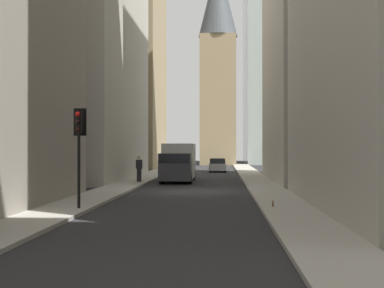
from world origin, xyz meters
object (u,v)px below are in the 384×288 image
object	(u,v)px
sedan_silver	(218,165)
discarded_bottle	(273,204)
pedestrian	(139,168)
traffic_light_foreground	(79,135)
delivery_truck	(178,162)

from	to	relation	value
sedan_silver	discarded_bottle	bearing A→B (deg)	-175.53
discarded_bottle	pedestrian	bearing A→B (deg)	28.49
sedan_silver	traffic_light_foreground	xyz separation A→B (m)	(-33.26, 5.24, 2.41)
delivery_truck	pedestrian	bearing A→B (deg)	128.39
delivery_truck	pedestrian	xyz separation A→B (m)	(-2.07, 2.61, -0.33)
traffic_light_foreground	delivery_truck	bearing A→B (deg)	-7.86
pedestrian	delivery_truck	bearing A→B (deg)	-51.61
delivery_truck	pedestrian	size ratio (longest dim) A/B	3.58
sedan_silver	pedestrian	bearing A→B (deg)	162.97
delivery_truck	traffic_light_foreground	size ratio (longest dim) A/B	1.62
sedan_silver	discarded_bottle	xyz separation A→B (m)	(-32.29, -2.53, -0.42)
sedan_silver	traffic_light_foreground	distance (m)	33.75
delivery_truck	discarded_bottle	world-z (taller)	delivery_truck
delivery_truck	traffic_light_foreground	world-z (taller)	traffic_light_foreground
traffic_light_foreground	discarded_bottle	xyz separation A→B (m)	(0.97, -7.76, -2.82)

